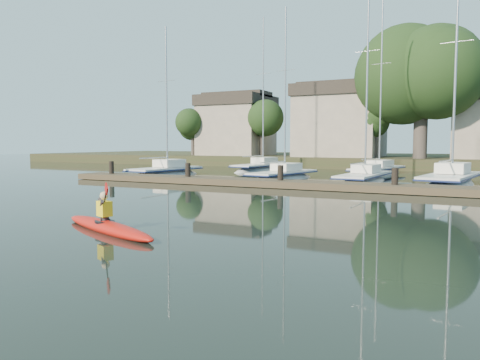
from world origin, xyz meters
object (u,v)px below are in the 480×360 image
at_px(kayak, 107,225).
at_px(sailboat_2, 364,185).
at_px(sailboat_0, 166,179).
at_px(sailboat_3, 450,189).
at_px(sailboat_1, 283,182).
at_px(sailboat_5, 262,173).
at_px(dock, 334,186).
at_px(sailboat_6, 378,177).

height_order(kayak, sailboat_2, sailboat_2).
xyz_separation_m(sailboat_0, sailboat_2, (14.06, 0.91, 0.03)).
bearing_deg(sailboat_3, sailboat_1, -171.44).
height_order(sailboat_0, sailboat_3, sailboat_3).
relative_size(sailboat_2, sailboat_5, 0.95).
height_order(sailboat_0, sailboat_2, sailboat_2).
bearing_deg(kayak, sailboat_1, 118.29).
xyz_separation_m(dock, sailboat_1, (-4.81, 4.99, -0.37)).
xyz_separation_m(kayak, sailboat_0, (-11.09, 18.11, -0.38)).
distance_m(sailboat_0, sailboat_2, 14.09).
height_order(sailboat_2, sailboat_5, sailboat_5).
height_order(kayak, sailboat_1, sailboat_1).
bearing_deg(sailboat_6, sailboat_5, -171.45).
distance_m(sailboat_0, sailboat_3, 18.91).
bearing_deg(sailboat_0, sailboat_5, 74.52).
xyz_separation_m(dock, sailboat_3, (5.28, 5.05, -0.41)).
distance_m(kayak, sailboat_3, 20.60).
bearing_deg(sailboat_5, dock, -46.01).
bearing_deg(sailboat_2, kayak, -95.54).
relative_size(kayak, sailboat_3, 0.33).
xyz_separation_m(sailboat_0, sailboat_3, (18.88, 0.95, -0.01)).
relative_size(sailboat_1, sailboat_6, 0.86).
bearing_deg(sailboat_3, sailboat_2, -171.32).
distance_m(sailboat_2, sailboat_6, 7.93).
bearing_deg(kayak, sailboat_0, 142.86).
bearing_deg(sailboat_0, kayak, -52.75).
bearing_deg(sailboat_0, sailboat_2, 9.48).
distance_m(sailboat_1, sailboat_2, 5.28).
distance_m(dock, sailboat_1, 6.95).
bearing_deg(kayak, sailboat_6, 106.40).
height_order(dock, sailboat_0, sailboat_0).
distance_m(dock, sailboat_6, 12.92).
bearing_deg(dock, sailboat_6, 90.73).
bearing_deg(sailboat_1, kayak, -73.21).
relative_size(sailboat_1, sailboat_3, 0.88).
bearing_deg(sailboat_6, kayak, -84.65).
relative_size(dock, sailboat_3, 2.44).
bearing_deg(sailboat_1, sailboat_3, 10.20).
bearing_deg(sailboat_0, sailboat_1, 11.57).
bearing_deg(sailboat_6, sailboat_0, -136.40).
bearing_deg(sailboat_5, sailboat_2, -31.25).
height_order(kayak, sailboat_6, sailboat_6).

